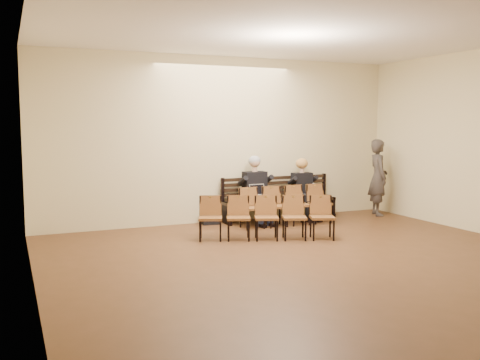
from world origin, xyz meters
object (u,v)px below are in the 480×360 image
object	(u,v)px
passerby	(378,172)
seated_man	(257,189)
water_bottle	(313,194)
bench	(280,209)
bag	(210,218)
chair_row_front	(287,206)
chair_row_back	(266,218)
seated_woman	(304,191)
laptop	(260,197)

from	to	relation	value
passerby	seated_man	bearing A→B (deg)	103.87
seated_man	water_bottle	xyz separation A→B (m)	(1.26, -0.23, -0.15)
bench	bag	size ratio (longest dim) A/B	7.64
chair_row_front	chair_row_back	xyz separation A→B (m)	(-0.99, -1.05, -0.01)
seated_woman	bench	bearing A→B (deg)	167.39
seated_man	bag	bearing A→B (deg)	167.22
seated_man	chair_row_back	size ratio (longest dim) A/B	0.59
bench	bag	xyz separation A→B (m)	(-1.59, 0.10, -0.10)
seated_man	water_bottle	size ratio (longest dim) A/B	6.28
bench	bag	distance (m)	1.59
bench	water_bottle	distance (m)	0.80
chair_row_front	seated_woman	bearing A→B (deg)	36.63
water_bottle	chair_row_back	world-z (taller)	chair_row_back
bench	chair_row_back	xyz separation A→B (m)	(-1.17, -1.70, 0.17)
bag	passerby	world-z (taller)	passerby
seated_man	bag	world-z (taller)	seated_man
bench	bag	bearing A→B (deg)	176.39
bag	laptop	bearing A→B (deg)	-25.40
seated_man	chair_row_back	world-z (taller)	seated_man
chair_row_back	seated_woman	bearing A→B (deg)	64.38
bench	seated_woman	world-z (taller)	seated_woman
bench	seated_man	size ratio (longest dim) A/B	1.81
seated_woman	chair_row_back	xyz separation A→B (m)	(-1.71, -1.58, -0.22)
water_bottle	chair_row_front	distance (m)	0.89
water_bottle	bag	distance (m)	2.31
seated_man	chair_row_back	bearing A→B (deg)	-109.26
seated_man	chair_row_front	distance (m)	0.75
chair_row_front	water_bottle	bearing A→B (deg)	20.41
laptop	chair_row_back	bearing A→B (deg)	-124.20
laptop	water_bottle	xyz separation A→B (m)	(1.28, -0.00, -0.01)
chair_row_back	bench	bearing A→B (deg)	77.05
laptop	passerby	bearing A→B (deg)	-13.71
water_bottle	chair_row_back	distance (m)	2.26
seated_man	bag	size ratio (longest dim) A/B	4.21
seated_man	laptop	size ratio (longest dim) A/B	4.21
seated_woman	seated_man	bearing A→B (deg)	180.00
bench	chair_row_front	world-z (taller)	chair_row_front
seated_woman	chair_row_front	bearing A→B (deg)	-143.54
seated_man	seated_woman	xyz separation A→B (m)	(1.15, 0.00, -0.10)
passerby	chair_row_front	distance (m)	2.59
bench	seated_man	bearing A→B (deg)	-168.99
laptop	seated_man	bearing A→B (deg)	69.89
bag	seated_woman	bearing A→B (deg)	-5.92
laptop	chair_row_front	xyz separation A→B (m)	(0.46, -0.30, -0.16)
bench	seated_man	distance (m)	0.80
seated_woman	passerby	bearing A→B (deg)	-8.32
bag	chair_row_back	world-z (taller)	chair_row_back
laptop	passerby	size ratio (longest dim) A/B	0.17
bench	laptop	bearing A→B (deg)	-151.72
seated_man	seated_woman	world-z (taller)	seated_man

